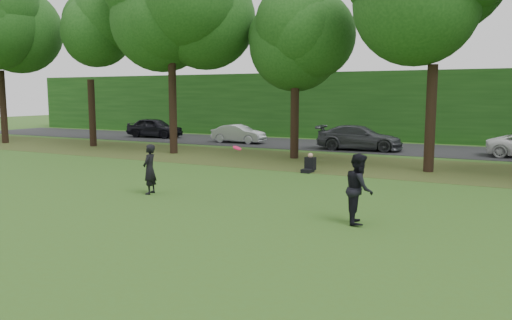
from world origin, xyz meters
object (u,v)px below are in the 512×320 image
(player_left, at_px, (150,169))
(frisbee, at_px, (237,148))
(seated_person, at_px, (310,165))
(player_right, at_px, (359,189))

(player_left, distance_m, frisbee, 3.49)
(player_left, relative_size, frisbee, 4.44)
(seated_person, bearing_deg, frisbee, -83.50)
(player_right, bearing_deg, player_left, 66.99)
(frisbee, xyz_separation_m, seated_person, (-0.29, 6.94, -1.42))
(player_right, xyz_separation_m, frisbee, (-3.98, 0.61, 0.81))
(player_left, relative_size, player_right, 0.92)
(player_left, relative_size, seated_person, 2.04)
(player_right, relative_size, frisbee, 4.84)
(player_right, bearing_deg, frisbee, 62.85)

